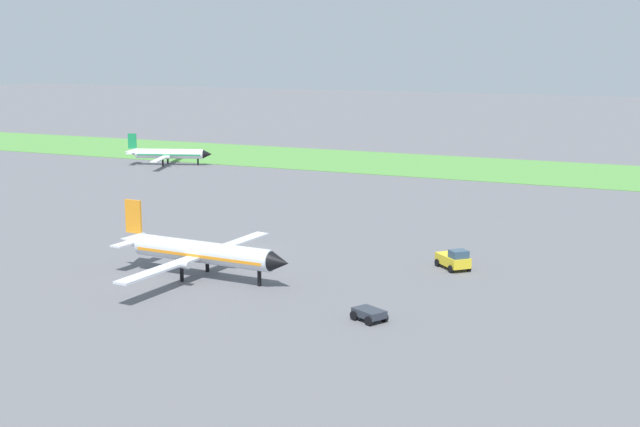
{
  "coord_description": "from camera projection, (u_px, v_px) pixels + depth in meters",
  "views": [
    {
      "loc": [
        41.89,
        -74.0,
        20.04
      ],
      "look_at": [
        4.64,
        7.14,
        3.0
      ],
      "focal_mm": 49.38,
      "sensor_mm": 36.0,
      "label": 1
    }
  ],
  "objects": [
    {
      "name": "pushback_tug_near_gate",
      "position": [
        454.0,
        259.0,
        80.1
      ],
      "size": [
        3.83,
        3.81,
        1.95
      ],
      "rotation": [
        0.0,
        0.0,
        5.51
      ],
      "color": "yellow",
      "rests_on": "ground_plane"
    },
    {
      "name": "baggage_cart_midfield",
      "position": [
        369.0,
        314.0,
        65.04
      ],
      "size": [
        2.92,
        2.65,
        0.9
      ],
      "rotation": [
        0.0,
        0.0,
        2.66
      ],
      "color": "#2D333D",
      "rests_on": "ground_plane"
    },
    {
      "name": "airplane_taxiing_turboprop",
      "position": [
        168.0,
        154.0,
        150.12
      ],
      "size": [
        14.89,
        17.21,
        5.35
      ],
      "rotation": [
        0.0,
        0.0,
        0.34
      ],
      "color": "white",
      "rests_on": "ground_plane"
    },
    {
      "name": "airplane_foreground_turboprop",
      "position": [
        200.0,
        252.0,
        77.01
      ],
      "size": [
        18.1,
        21.14,
        6.33
      ],
      "rotation": [
        0.0,
        0.0,
        6.22
      ],
      "color": "silver",
      "rests_on": "ground_plane"
    },
    {
      "name": "grass_taxiway_strip",
      "position": [
        447.0,
        166.0,
        148.34
      ],
      "size": [
        360.0,
        28.0,
        0.08
      ],
      "primitive_type": "cube",
      "color": "#549342",
      "rests_on": "ground_plane"
    },
    {
      "name": "ground_plane",
      "position": [
        247.0,
        252.0,
        86.99
      ],
      "size": [
        600.0,
        600.0,
        0.0
      ],
      "primitive_type": "plane",
      "color": "slate"
    }
  ]
}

